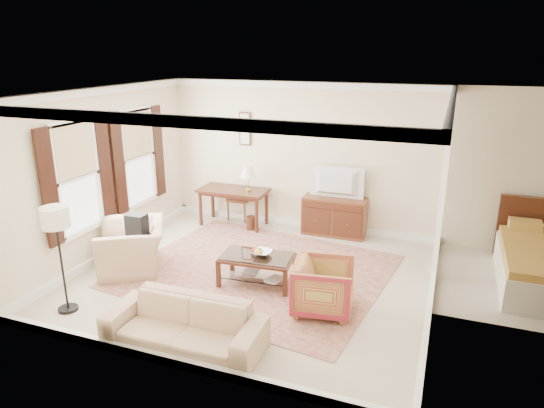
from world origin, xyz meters
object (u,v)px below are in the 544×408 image
Objects in this scene: coffee_table at (257,262)px; striped_armchair at (323,284)px; sofa at (184,317)px; writing_desk at (233,194)px; tv at (336,173)px; club_armchair at (132,239)px; sideboard at (334,216)px.

coffee_table is 1.41× the size of striped_armchair.
writing_desk is at bearing 105.84° from sofa.
tv is 4.44m from sofa.
sideboard is at bearing 102.04° from club_armchair.
sideboard reaches higher than coffee_table.
sofa reaches higher than coffee_table.
club_armchair is at bearing 77.26° from striped_armchair.
striped_armchair is 1.96m from sofa.
club_armchair reaches higher than striped_armchair.
tv is 0.85× the size of club_armchair.
writing_desk is at bearing 35.19° from striped_armchair.
coffee_table is 2.15m from club_armchair.
club_armchair is (-2.75, -2.67, 0.14)m from sideboard.
coffee_table is at bearing 82.57° from sofa.
striped_armchair is (1.17, -0.45, 0.05)m from coffee_table.
striped_armchair is at bearing 100.71° from tv.
sofa is (-0.21, -1.84, 0.03)m from coffee_table.
coffee_table is 1.25m from striped_armchair.
writing_desk is 2.16m from tv.
striped_armchair is (0.54, -2.90, 0.03)m from sideboard.
tv is 3.05m from striped_armchair.
writing_desk reaches higher than coffee_table.
tv is (0.00, -0.02, 0.87)m from sideboard.
striped_armchair is at bearing 44.38° from sofa.
writing_desk is 2.70m from coffee_table.
sideboard is 0.88m from tv.
coffee_table is (1.45, -2.27, -0.29)m from writing_desk.
striped_armchair is at bearing -46.05° from writing_desk.
club_armchair reaches higher than writing_desk.
tv is 1.22× the size of striped_armchair.
club_armchair reaches higher than sofa.
club_armchair is at bearing -174.15° from coffee_table.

